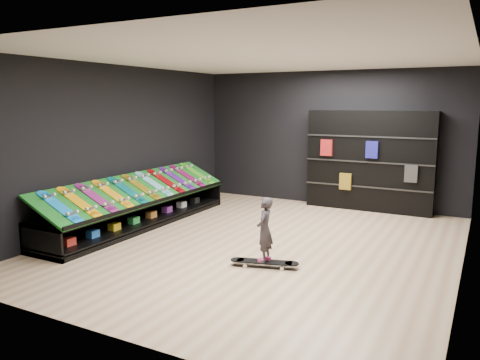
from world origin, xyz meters
The scene contains 22 objects.
floor centered at (0.00, 0.00, 0.00)m, with size 6.00×7.00×0.01m, color #D6B590.
ceiling centered at (0.00, 0.00, 3.00)m, with size 6.00×7.00×0.01m, color white.
wall_back centered at (0.00, 3.50, 1.50)m, with size 6.00×0.02×3.00m, color black.
wall_front centered at (0.00, -3.50, 1.50)m, with size 6.00×0.02×3.00m, color black.
wall_left centered at (-3.00, 0.00, 1.50)m, with size 0.02×7.00×3.00m, color black.
wall_right centered at (3.00, 0.00, 1.50)m, with size 0.02×7.00×3.00m, color black.
display_rack centered at (-2.55, 0.00, 0.25)m, with size 0.90×4.50×0.50m, color black, non-canonical shape.
turf_ramp centered at (-2.50, 0.00, 0.71)m, with size 1.00×4.50×0.04m, color #0D5715.
back_shelving centered at (0.98, 3.32, 1.07)m, with size 2.66×0.31×2.13m, color black.
floor_skateboard centered at (0.52, -0.97, 0.05)m, with size 0.98×0.22×0.09m, color black, non-canonical shape.
child centered at (0.52, -0.97, 0.37)m, with size 0.21×0.15×0.55m, color black.
display_board_0 centered at (-2.49, -1.90, 0.74)m, with size 0.98×0.22×0.09m, color blue, non-canonical shape.
display_board_1 centered at (-2.49, -1.52, 0.74)m, with size 0.98×0.22×0.09m, color yellow, non-canonical shape.
display_board_2 centered at (-2.49, -1.14, 0.74)m, with size 0.98×0.22×0.09m, color #2626BF, non-canonical shape.
display_board_3 centered at (-2.49, -0.76, 0.74)m, with size 0.98×0.22×0.09m, color orange, non-canonical shape.
display_board_4 centered at (-2.49, -0.38, 0.74)m, with size 0.98×0.22×0.09m, color #0C8C99, non-canonical shape.
display_board_5 centered at (-2.49, 0.00, 0.74)m, with size 0.98×0.22×0.09m, color yellow, non-canonical shape.
display_board_6 centered at (-2.49, 0.38, 0.74)m, with size 0.98×0.22×0.09m, color #0CB2E5, non-canonical shape.
display_board_7 centered at (-2.49, 0.76, 0.74)m, with size 0.98×0.22×0.09m, color red, non-canonical shape.
display_board_8 centered at (-2.49, 1.14, 0.74)m, with size 0.98×0.22×0.09m, color purple, non-canonical shape.
display_board_9 centered at (-2.49, 1.52, 0.74)m, with size 0.98×0.22×0.09m, color #E5198C, non-canonical shape.
display_board_10 centered at (-2.49, 1.90, 0.74)m, with size 0.98×0.22×0.09m, color green, non-canonical shape.
Camera 1 is at (3.20, -6.73, 2.31)m, focal length 35.00 mm.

